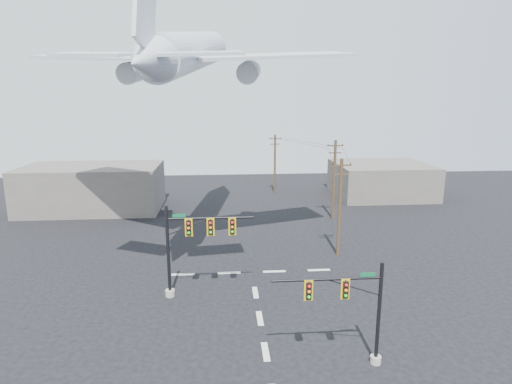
{
  "coord_description": "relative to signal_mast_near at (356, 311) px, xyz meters",
  "views": [
    {
      "loc": [
        -2.41,
        -23.04,
        15.19
      ],
      "look_at": [
        -0.19,
        5.0,
        8.83
      ],
      "focal_mm": 30.0,
      "sensor_mm": 36.0,
      "label": 1
    }
  ],
  "objects": [
    {
      "name": "building_left",
      "position": [
        -24.91,
        36.66,
        -0.37
      ],
      "size": [
        18.0,
        10.0,
        6.0
      ],
      "primitive_type": "cube",
      "color": "#615B55",
      "rests_on": "ground"
    },
    {
      "name": "utility_pole_b",
      "position": [
        6.44,
        29.69,
        1.82
      ],
      "size": [
        2.01,
        0.33,
        9.91
      ],
      "rotation": [
        0.0,
        0.0,
        0.01
      ],
      "color": "#4E3A21",
      "rests_on": "ground"
    },
    {
      "name": "building_right",
      "position": [
        17.09,
        41.66,
        -0.87
      ],
      "size": [
        14.0,
        12.0,
        5.0
      ],
      "primitive_type": "cube",
      "color": "#615B55",
      "rests_on": "ground"
    },
    {
      "name": "signal_mast_near",
      "position": [
        0.0,
        0.0,
        0.0
      ],
      "size": [
        6.47,
        0.69,
        6.23
      ],
      "color": "gray",
      "rests_on": "ground"
    },
    {
      "name": "power_lines",
      "position": [
        4.3,
        31.01,
        5.57
      ],
      "size": [
        7.34,
        27.34,
        0.12
      ],
      "color": "black"
    },
    {
      "name": "signal_mast_far",
      "position": [
        -9.92,
        9.53,
        0.73
      ],
      "size": [
        6.86,
        0.8,
        7.25
      ],
      "color": "gray",
      "rests_on": "ground"
    },
    {
      "name": "airliner",
      "position": [
        -10.17,
        21.1,
        15.75
      ],
      "size": [
        30.77,
        32.69,
        8.59
      ],
      "rotation": [
        0.0,
        -0.14,
        1.42
      ],
      "color": "silver"
    },
    {
      "name": "lane_markings",
      "position": [
        -4.91,
        6.99,
        -3.36
      ],
      "size": [
        14.0,
        21.2,
        0.01
      ],
      "color": "beige",
      "rests_on": "ground"
    },
    {
      "name": "utility_pole_c",
      "position": [
        0.87,
        44.53,
        1.5
      ],
      "size": [
        1.91,
        0.32,
        9.3
      ],
      "rotation": [
        0.0,
        0.0,
        0.07
      ],
      "color": "#4E3A21",
      "rests_on": "ground"
    },
    {
      "name": "ground",
      "position": [
        -4.91,
        1.66,
        -3.37
      ],
      "size": [
        120.0,
        120.0,
        0.0
      ],
      "primitive_type": "plane",
      "color": "black",
      "rests_on": "ground"
    },
    {
      "name": "utility_pole_a",
      "position": [
        3.73,
        17.19,
        1.59
      ],
      "size": [
        1.9,
        0.32,
        9.48
      ],
      "rotation": [
        0.0,
        0.0,
        0.02
      ],
      "color": "#4E3A21",
      "rests_on": "ground"
    }
  ]
}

